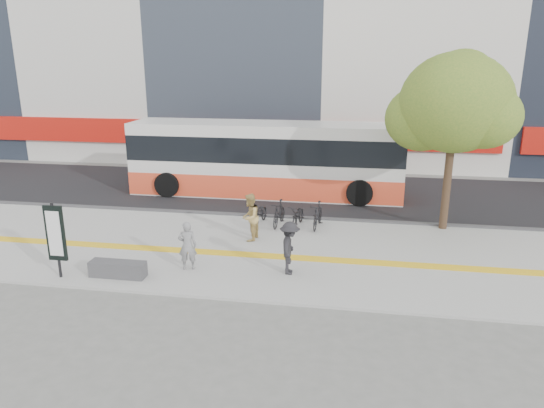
% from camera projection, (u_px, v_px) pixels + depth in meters
% --- Properties ---
extents(ground, '(120.00, 120.00, 0.00)m').
position_uv_depth(ground, '(218.00, 268.00, 14.82)').
color(ground, '#60605C').
rests_on(ground, ground).
extents(sidewalk, '(40.00, 7.00, 0.08)m').
position_uv_depth(sidewalk, '(230.00, 249.00, 16.23)').
color(sidewalk, gray).
rests_on(sidewalk, ground).
extents(tactile_strip, '(40.00, 0.45, 0.01)m').
position_uv_depth(tactile_strip, '(227.00, 253.00, 15.75)').
color(tactile_strip, gold).
rests_on(tactile_strip, sidewalk).
extents(street, '(40.00, 8.00, 0.06)m').
position_uv_depth(street, '(269.00, 191.00, 23.33)').
color(street, black).
rests_on(street, ground).
extents(curb, '(40.00, 0.25, 0.14)m').
position_uv_depth(curb, '(252.00, 216.00, 19.54)').
color(curb, '#343436').
rests_on(curb, ground).
extents(bench, '(1.60, 0.45, 0.45)m').
position_uv_depth(bench, '(118.00, 269.00, 14.01)').
color(bench, '#343436').
rests_on(bench, sidewalk).
extents(signboard, '(0.55, 0.10, 2.20)m').
position_uv_depth(signboard, '(55.00, 234.00, 13.68)').
color(signboard, black).
rests_on(signboard, sidewalk).
extents(street_tree, '(4.40, 3.80, 6.31)m').
position_uv_depth(street_tree, '(454.00, 105.00, 16.98)').
color(street_tree, '#362618').
rests_on(street_tree, sidewalk).
extents(bus, '(12.19, 2.89, 3.24)m').
position_uv_depth(bus, '(265.00, 161.00, 22.44)').
color(bus, silver).
rests_on(bus, street).
extents(bicycle_row, '(2.82, 1.66, 0.94)m').
position_uv_depth(bicycle_row, '(288.00, 214.00, 18.22)').
color(bicycle_row, black).
rests_on(bicycle_row, sidewalk).
extents(seated_woman, '(0.60, 0.47, 1.47)m').
position_uv_depth(seated_woman, '(187.00, 246.00, 14.38)').
color(seated_woman, black).
rests_on(seated_woman, sidewalk).
extents(pedestrian_tan, '(0.71, 0.86, 1.63)m').
position_uv_depth(pedestrian_tan, '(250.00, 217.00, 16.69)').
color(pedestrian_tan, tan).
rests_on(pedestrian_tan, sidewalk).
extents(pedestrian_dark, '(0.64, 1.03, 1.55)m').
position_uv_depth(pedestrian_dark, '(290.00, 248.00, 14.08)').
color(pedestrian_dark, black).
rests_on(pedestrian_dark, sidewalk).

